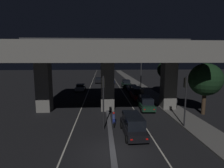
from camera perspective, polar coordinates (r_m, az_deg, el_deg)
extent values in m
plane|color=black|center=(13.65, 0.24, -21.88)|extent=(200.00, 200.00, 0.00)
cube|color=beige|center=(47.38, -6.84, -0.19)|extent=(0.12, 126.00, 0.00)
cube|color=beige|center=(47.50, 1.93, -0.12)|extent=(0.12, 126.00, 0.00)
cube|color=#4C4C51|center=(47.28, -2.45, -0.03)|extent=(0.43, 126.00, 0.22)
cube|color=#5B5956|center=(41.49, 10.02, -1.33)|extent=(2.99, 126.00, 0.17)
cube|color=slate|center=(24.47, -21.35, -0.84)|extent=(1.73, 1.78, 6.49)
cube|color=slate|center=(24.97, 17.92, -0.51)|extent=(1.73, 1.78, 6.49)
cube|color=slate|center=(23.28, -1.50, -0.72)|extent=(1.73, 1.78, 6.49)
cube|color=slate|center=(23.02, -1.54, 9.88)|extent=(21.87, 13.82, 2.07)
cube|color=#333335|center=(23.11, -1.56, 13.56)|extent=(21.87, 0.40, 0.90)
cylinder|color=black|center=(16.79, -2.83, -6.30)|extent=(0.14, 0.14, 5.29)
cube|color=black|center=(16.59, -2.88, 0.46)|extent=(0.30, 0.28, 0.95)
sphere|color=red|center=(16.70, -2.89, 1.54)|extent=(0.18, 0.18, 0.18)
sphere|color=black|center=(16.74, -2.89, 0.53)|extent=(0.18, 0.18, 0.18)
sphere|color=black|center=(16.78, -2.88, -0.47)|extent=(0.18, 0.18, 0.18)
cylinder|color=black|center=(18.69, 22.84, -5.54)|extent=(0.14, 0.14, 5.23)
cube|color=black|center=(18.51, 22.93, 0.44)|extent=(0.30, 0.28, 0.95)
sphere|color=red|center=(18.61, 22.77, 1.41)|extent=(0.18, 0.18, 0.18)
sphere|color=black|center=(18.64, 22.72, 0.50)|extent=(0.18, 0.18, 0.18)
sphere|color=black|center=(18.68, 22.67, -0.40)|extent=(0.18, 0.18, 0.18)
cylinder|color=#2D2D30|center=(37.52, 9.46, 3.48)|extent=(0.18, 0.18, 7.70)
cylinder|color=#2D2D30|center=(37.23, 8.33, 9.17)|extent=(1.67, 0.10, 0.10)
ellipsoid|color=#F2B759|center=(37.07, 7.05, 9.04)|extent=(0.56, 0.32, 0.24)
cube|color=black|center=(16.42, 6.90, -14.12)|extent=(1.88, 4.66, 0.62)
cube|color=black|center=(16.26, 6.86, -11.52)|extent=(1.63, 3.36, 0.88)
cylinder|color=black|center=(17.78, 3.09, -13.37)|extent=(0.22, 0.64, 0.63)
cylinder|color=black|center=(18.09, 8.56, -13.06)|extent=(0.22, 0.64, 0.63)
cylinder|color=black|center=(15.03, 4.82, -17.58)|extent=(0.22, 0.64, 0.63)
cylinder|color=black|center=(15.39, 11.35, -17.07)|extent=(0.22, 0.64, 0.63)
cube|color=red|center=(14.22, 6.42, -17.64)|extent=(0.18, 0.04, 0.11)
cube|color=red|center=(14.50, 11.36, -17.23)|extent=(0.18, 0.04, 0.11)
cube|color=black|center=(24.40, 10.93, -6.74)|extent=(1.90, 4.60, 0.61)
cube|color=black|center=(24.33, 10.93, -5.06)|extent=(1.64, 3.33, 0.79)
cylinder|color=black|center=(25.74, 8.42, -6.59)|extent=(0.23, 0.65, 0.64)
cylinder|color=black|center=(26.06, 12.05, -6.50)|extent=(0.23, 0.65, 0.64)
cylinder|color=black|center=(22.91, 9.62, -8.48)|extent=(0.23, 0.65, 0.64)
cylinder|color=black|center=(23.26, 13.68, -8.34)|extent=(0.23, 0.65, 0.64)
cube|color=red|center=(22.12, 10.61, -8.20)|extent=(0.18, 0.04, 0.11)
cube|color=red|center=(22.39, 13.62, -8.09)|extent=(0.18, 0.04, 0.11)
cube|color=#591414|center=(30.06, 8.17, -3.75)|extent=(1.76, 4.64, 0.77)
cube|color=black|center=(30.00, 8.16, -2.05)|extent=(1.55, 3.34, 1.00)
cylinder|color=black|center=(31.45, 6.06, -3.89)|extent=(0.20, 0.59, 0.59)
cylinder|color=black|center=(31.78, 9.11, -3.82)|extent=(0.20, 0.59, 0.59)
cylinder|color=black|center=(28.51, 7.09, -5.17)|extent=(0.20, 0.59, 0.59)
cylinder|color=black|center=(28.87, 10.44, -5.07)|extent=(0.20, 0.59, 0.59)
cube|color=red|center=(27.70, 7.90, -4.68)|extent=(0.18, 0.03, 0.11)
cube|color=red|center=(27.96, 10.37, -4.62)|extent=(0.18, 0.03, 0.11)
cube|color=#141938|center=(36.34, 6.61, -1.60)|extent=(1.86, 4.60, 0.72)
cube|color=black|center=(36.02, 6.69, -0.73)|extent=(1.62, 2.21, 0.46)
cylinder|color=black|center=(37.72, 4.85, -1.77)|extent=(0.20, 0.70, 0.70)
cylinder|color=black|center=(38.03, 7.52, -1.73)|extent=(0.20, 0.70, 0.70)
cylinder|color=black|center=(34.78, 5.59, -2.63)|extent=(0.20, 0.70, 0.70)
cylinder|color=black|center=(35.11, 8.48, -2.58)|extent=(0.20, 0.70, 0.70)
cube|color=red|center=(33.99, 6.24, -2.21)|extent=(0.18, 0.03, 0.11)
cube|color=red|center=(34.23, 8.35, -2.18)|extent=(0.18, 0.03, 0.11)
cube|color=black|center=(42.11, 4.63, -0.25)|extent=(1.85, 4.39, 0.77)
cube|color=black|center=(42.00, 4.65, 0.80)|extent=(1.62, 2.63, 0.77)
cylinder|color=black|center=(43.46, 3.19, -0.48)|extent=(0.20, 0.63, 0.63)
cylinder|color=black|center=(43.71, 5.51, -0.46)|extent=(0.20, 0.63, 0.63)
cylinder|color=black|center=(40.63, 3.68, -1.09)|extent=(0.20, 0.63, 0.63)
cylinder|color=black|center=(40.90, 6.15, -1.06)|extent=(0.20, 0.63, 0.63)
cube|color=red|center=(39.86, 4.18, -0.66)|extent=(0.18, 0.03, 0.11)
cube|color=red|center=(40.06, 5.99, -0.64)|extent=(0.18, 0.03, 0.11)
cube|color=#141938|center=(49.13, -0.13, 0.93)|extent=(1.82, 4.03, 0.72)
cube|color=black|center=(48.96, -0.13, 1.61)|extent=(1.52, 1.64, 0.49)
cylinder|color=black|center=(50.47, -1.07, 0.71)|extent=(0.22, 0.59, 0.58)
cylinder|color=black|center=(50.49, 0.76, 0.71)|extent=(0.22, 0.59, 0.58)
cylinder|color=black|center=(47.88, -1.07, 0.30)|extent=(0.22, 0.59, 0.58)
cylinder|color=black|center=(47.90, 0.86, 0.31)|extent=(0.22, 0.59, 0.58)
cube|color=red|center=(47.15, -0.80, 0.66)|extent=(0.18, 0.04, 0.11)
cube|color=red|center=(47.17, 0.61, 0.67)|extent=(0.18, 0.04, 0.11)
cube|color=gray|center=(38.19, -10.26, -1.34)|extent=(1.88, 3.98, 0.67)
cube|color=black|center=(38.29, -10.25, -0.42)|extent=(1.65, 1.91, 0.51)
cylinder|color=black|center=(36.86, -9.07, -2.17)|extent=(0.20, 0.58, 0.58)
cylinder|color=black|center=(37.08, -11.89, -2.19)|extent=(0.20, 0.58, 0.58)
cylinder|color=black|center=(39.43, -8.71, -1.49)|extent=(0.20, 0.58, 0.58)
cylinder|color=black|center=(39.64, -11.35, -1.51)|extent=(0.20, 0.58, 0.58)
cube|color=white|center=(40.09, -9.00, -1.00)|extent=(0.18, 0.03, 0.11)
cube|color=white|center=(40.24, -10.86, -1.01)|extent=(0.18, 0.03, 0.11)
cube|color=black|center=(50.52, -4.48, 1.11)|extent=(1.82, 4.43, 0.71)
cube|color=black|center=(50.67, -4.48, 1.81)|extent=(1.59, 2.13, 0.48)
cylinder|color=black|center=(49.12, -3.47, 0.51)|extent=(0.20, 0.62, 0.62)
cylinder|color=black|center=(49.14, -5.51, 0.49)|extent=(0.20, 0.62, 0.62)
cylinder|color=black|center=(52.01, -3.49, 0.93)|extent=(0.20, 0.62, 0.62)
cylinder|color=black|center=(52.03, -5.42, 0.91)|extent=(0.20, 0.62, 0.62)
cube|color=white|center=(52.74, -3.77, 1.30)|extent=(0.18, 0.03, 0.11)
cube|color=white|center=(52.75, -5.13, 1.29)|extent=(0.18, 0.03, 0.11)
cylinder|color=black|center=(19.32, 0.48, -11.62)|extent=(0.10, 0.60, 0.60)
cylinder|color=black|center=(18.02, 0.67, -13.11)|extent=(0.12, 0.60, 0.60)
cube|color=navy|center=(18.59, 0.57, -11.70)|extent=(0.27, 1.06, 0.32)
cylinder|color=navy|center=(18.46, 0.57, -10.54)|extent=(0.33, 0.33, 0.48)
sphere|color=#B21919|center=(18.35, 0.57, -9.48)|extent=(0.24, 0.24, 0.24)
cube|color=red|center=(17.90, 0.67, -12.51)|extent=(0.08, 0.03, 0.08)
cylinder|color=black|center=(25.63, 20.06, -6.57)|extent=(0.32, 0.32, 0.75)
cylinder|color=#3F3F44|center=(25.47, 20.14, -5.08)|extent=(0.37, 0.37, 0.62)
sphere|color=tan|center=(25.38, 20.18, -4.17)|extent=(0.20, 0.20, 0.20)
cylinder|color=#38281C|center=(24.59, 27.75, -5.46)|extent=(0.47, 0.47, 2.89)
sphere|color=black|center=(24.11, 28.21, 1.33)|extent=(3.95, 3.95, 3.95)
cylinder|color=#2D2116|center=(36.70, 17.09, -0.23)|extent=(0.39, 0.39, 3.43)
sphere|color=black|center=(36.40, 17.30, 4.52)|extent=(3.55, 3.55, 3.55)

